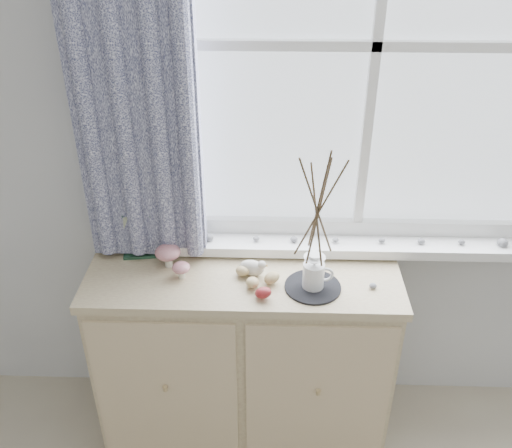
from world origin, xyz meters
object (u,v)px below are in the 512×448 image
botanical_book (153,234)px  toadstool_cluster (171,257)px  sideboard (244,355)px  twig_pitcher (318,207)px

botanical_book → toadstool_cluster: 0.13m
sideboard → toadstool_cluster: toadstool_cluster is taller
botanical_book → twig_pitcher: (0.62, -0.19, 0.24)m
toadstool_cluster → twig_pitcher: 0.62m
toadstool_cluster → twig_pitcher: size_ratio=0.26×
twig_pitcher → toadstool_cluster: bearing=166.0°
sideboard → twig_pitcher: (0.26, -0.08, 0.77)m
twig_pitcher → botanical_book: bearing=159.8°
sideboard → botanical_book: bearing=163.2°
toadstool_cluster → twig_pitcher: twig_pitcher is taller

